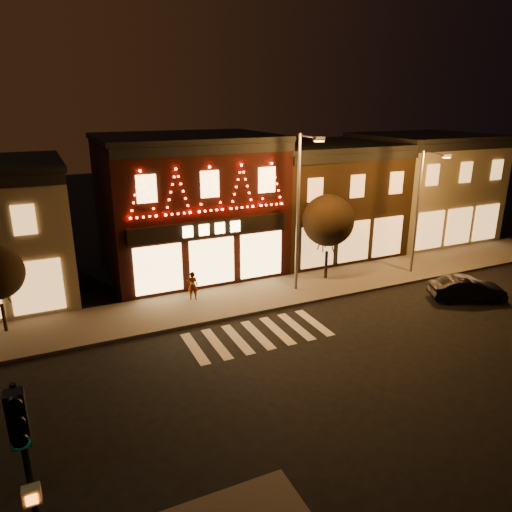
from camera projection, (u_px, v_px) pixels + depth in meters
ground at (302, 379)px, 18.39m from camera, size 120.00×120.00×0.00m
sidewalk_far at (260, 295)px, 26.06m from camera, size 44.00×4.00×0.15m
building_pulp at (188, 204)px, 29.15m from camera, size 10.20×8.34×8.30m
building_right_a at (321, 198)px, 33.08m from camera, size 9.20×8.28×7.50m
building_right_b at (421, 186)px, 36.64m from camera, size 9.20×8.28×7.80m
traffic_signal_near at (25, 455)px, 9.22m from camera, size 0.35×0.52×5.03m
streetlamp_mid at (301, 202)px, 25.06m from camera, size 0.54×1.93×8.46m
streetlamp_right at (421, 204)px, 28.00m from camera, size 0.65×1.67×7.30m
tree_right at (328, 220)px, 27.36m from camera, size 2.98×2.98×4.99m
dark_sedan at (467, 289)px, 25.43m from camera, size 4.06×2.83×1.27m
pedestrian at (193, 285)px, 25.16m from camera, size 0.66×0.57×1.54m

